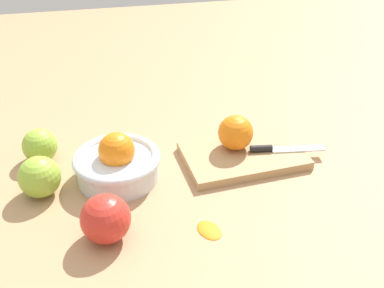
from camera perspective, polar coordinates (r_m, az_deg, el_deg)
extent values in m
plane|color=tan|center=(0.86, -1.79, -6.60)|extent=(2.40, 2.40, 0.00)
cylinder|color=silver|center=(0.91, -9.01, -2.92)|extent=(0.16, 0.16, 0.05)
torus|color=silver|center=(0.90, -9.14, -1.73)|extent=(0.17, 0.17, 0.02)
sphere|color=orange|center=(0.89, -9.15, -0.77)|extent=(0.07, 0.07, 0.07)
cube|color=tan|center=(0.96, 6.23, -1.40)|extent=(0.25, 0.17, 0.02)
sphere|color=orange|center=(0.95, 5.32, 1.38)|extent=(0.07, 0.07, 0.07)
cube|color=silver|center=(0.98, 12.78, -0.59)|extent=(0.11, 0.03, 0.00)
cylinder|color=black|center=(0.96, 8.39, -0.53)|extent=(0.05, 0.02, 0.01)
sphere|color=red|center=(0.77, -10.45, -8.92)|extent=(0.08, 0.08, 0.08)
sphere|color=#8EB738|center=(0.89, -18.03, -3.82)|extent=(0.08, 0.08, 0.08)
sphere|color=#8EB738|center=(0.99, -18.00, -0.19)|extent=(0.07, 0.07, 0.07)
ellipsoid|color=orange|center=(0.80, 2.10, -10.26)|extent=(0.05, 0.06, 0.01)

